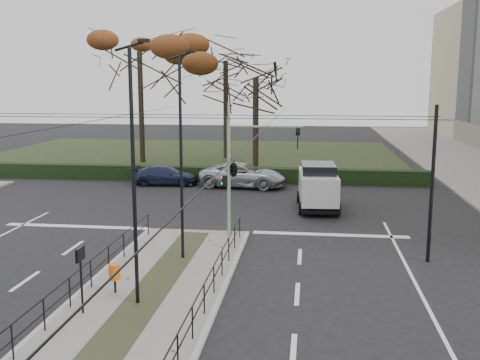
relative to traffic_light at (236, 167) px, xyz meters
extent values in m
plane|color=black|center=(-1.80, -4.50, -3.16)|extent=(140.00, 140.00, 0.00)
cube|color=slate|center=(-1.80, -7.00, -3.09)|extent=(4.40, 15.00, 0.14)
cube|color=#243118|center=(-7.80, 27.50, -3.11)|extent=(38.00, 26.00, 0.10)
cube|color=black|center=(-7.80, 14.10, -2.66)|extent=(38.00, 1.00, 1.00)
cylinder|color=black|center=(-3.85, -0.50, -2.57)|extent=(0.04, 0.04, 0.90)
cylinder|color=black|center=(0.25, -0.50, -2.57)|extent=(0.04, 0.04, 0.90)
cylinder|color=black|center=(-3.85, -7.10, -2.12)|extent=(0.04, 13.20, 0.04)
cylinder|color=black|center=(0.25, -7.10, -2.12)|extent=(0.04, 13.20, 0.04)
cylinder|color=black|center=(7.80, -2.50, -0.16)|extent=(0.14, 0.14, 6.00)
cylinder|color=black|center=(-1.80, -3.50, 2.34)|extent=(20.00, 0.02, 0.02)
cylinder|color=black|center=(-1.80, -1.50, 2.34)|extent=(20.00, 0.02, 0.02)
cylinder|color=black|center=(-5.30, -6.50, 2.14)|extent=(0.02, 34.00, 0.02)
cylinder|color=black|center=(1.70, -6.50, 2.14)|extent=(0.02, 34.00, 0.02)
cylinder|color=gray|center=(-0.30, 0.00, -0.43)|extent=(0.16, 0.16, 5.18)
cylinder|color=gray|center=(1.29, 0.00, 1.77)|extent=(3.19, 0.10, 0.10)
imported|color=black|center=(2.69, 0.00, 1.27)|extent=(0.20, 0.22, 0.90)
imported|color=black|center=(-0.08, 0.00, -0.03)|extent=(1.13, 1.99, 0.80)
cube|color=black|center=(-0.48, 0.00, -0.62)|extent=(0.22, 0.16, 0.50)
sphere|color=#FF0C0C|center=(-0.58, 0.00, -0.47)|extent=(0.11, 0.11, 0.11)
sphere|color=#0CE533|center=(-0.58, 0.00, -0.74)|extent=(0.11, 0.11, 0.11)
cylinder|color=black|center=(-2.91, -7.46, -2.79)|extent=(0.07, 0.07, 0.46)
cylinder|color=#D9550C|center=(-2.91, -7.46, -2.33)|extent=(0.37, 0.37, 0.50)
cylinder|color=black|center=(-3.30, -9.13, -2.08)|extent=(0.07, 0.07, 1.87)
cube|color=black|center=(-3.30, -9.13, -1.24)|extent=(0.09, 0.52, 0.39)
cube|color=white|center=(-3.36, -9.13, -1.24)|extent=(0.02, 0.45, 0.33)
cylinder|color=black|center=(-1.92, -8.23, 0.82)|extent=(0.12, 0.12, 7.67)
cube|color=black|center=(-1.49, -8.23, 4.79)|extent=(0.34, 0.13, 0.10)
cylinder|color=black|center=(-1.56, -3.65, 0.78)|extent=(0.11, 0.11, 7.60)
cube|color=black|center=(-1.13, -3.65, 4.73)|extent=(0.33, 0.13, 0.10)
imported|color=#1F2948|center=(-6.43, 12.29, -2.52)|extent=(4.51, 2.04, 1.28)
imported|color=#AEB1B6|center=(-1.12, 12.14, -2.38)|extent=(5.86, 3.19, 1.56)
cube|color=silver|center=(3.68, 6.22, -1.92)|extent=(2.17, 4.66, 1.48)
cube|color=black|center=(3.68, 6.22, -1.03)|extent=(1.90, 2.60, 0.69)
cube|color=black|center=(3.68, 6.22, -2.86)|extent=(2.21, 4.76, 0.18)
cylinder|color=black|center=(4.72, 4.77, -2.83)|extent=(0.26, 0.67, 0.66)
cylinder|color=black|center=(2.80, 4.67, -2.83)|extent=(0.26, 0.67, 0.66)
cylinder|color=black|center=(4.55, 7.78, -2.83)|extent=(0.26, 0.67, 0.66)
cylinder|color=black|center=(2.64, 7.68, -2.83)|extent=(0.26, 0.67, 0.66)
cylinder|color=black|center=(-10.98, 22.15, 1.55)|extent=(0.44, 0.44, 9.22)
ellipsoid|color=#5C2B15|center=(-10.98, 22.15, 6.16)|extent=(10.54, 10.54, 5.79)
cylinder|color=black|center=(-4.30, 25.62, 1.23)|extent=(0.44, 0.44, 8.58)
cylinder|color=black|center=(-0.82, 17.36, 0.47)|extent=(0.44, 0.44, 7.06)
camera|label=1|loc=(3.21, -23.97, 3.65)|focal=42.00mm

